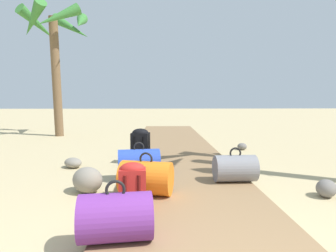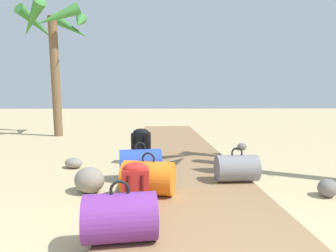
{
  "view_description": "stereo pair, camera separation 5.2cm",
  "coord_description": "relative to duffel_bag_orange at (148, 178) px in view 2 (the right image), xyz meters",
  "views": [
    {
      "loc": [
        -0.34,
        -1.15,
        1.23
      ],
      "look_at": [
        -0.14,
        5.98,
        0.55
      ],
      "focal_mm": 30.94,
      "sensor_mm": 36.0,
      "label": 1
    },
    {
      "loc": [
        -0.39,
        -1.15,
        1.23
      ],
      "look_at": [
        -0.14,
        5.98,
        0.55
      ],
      "focal_mm": 30.94,
      "sensor_mm": 36.0,
      "label": 2
    }
  ],
  "objects": [
    {
      "name": "ground_plane",
      "position": [
        0.51,
        2.1,
        -0.28
      ],
      "size": [
        60.0,
        60.0,
        0.0
      ],
      "primitive_type": "plane",
      "color": "tan"
    },
    {
      "name": "boardwalk",
      "position": [
        0.51,
        3.18,
        -0.24
      ],
      "size": [
        1.84,
        10.86,
        0.08
      ],
      "primitive_type": "cube",
      "color": "olive",
      "rests_on": "ground"
    },
    {
      "name": "duffel_bag_orange",
      "position": [
        0.0,
        0.0,
        0.0
      ],
      "size": [
        0.69,
        0.53,
        0.51
      ],
      "color": "orange",
      "rests_on": "boardwalk"
    },
    {
      "name": "backpack_red",
      "position": [
        -0.12,
        -0.48,
        0.06
      ],
      "size": [
        0.28,
        0.21,
        0.5
      ],
      "color": "red",
      "rests_on": "boardwalk"
    },
    {
      "name": "duffel_bag_purple",
      "position": [
        -0.19,
        -1.14,
        -0.0
      ],
      "size": [
        0.63,
        0.46,
        0.5
      ],
      "color": "#6B2D84",
      "rests_on": "boardwalk"
    },
    {
      "name": "backpack_black",
      "position": [
        -0.2,
        2.0,
        0.11
      ],
      "size": [
        0.36,
        0.31,
        0.59
      ],
      "color": "black",
      "rests_on": "boardwalk"
    },
    {
      "name": "duffel_bag_grey",
      "position": [
        1.21,
        0.51,
        -0.02
      ],
      "size": [
        0.58,
        0.39,
        0.48
      ],
      "color": "slate",
      "rests_on": "boardwalk"
    },
    {
      "name": "duffel_bag_blue",
      "position": [
        -0.15,
        0.91,
        -0.01
      ],
      "size": [
        0.67,
        0.46,
        0.5
      ],
      "color": "#2847B7",
      "rests_on": "boardwalk"
    },
    {
      "name": "palm_tree_far_left",
      "position": [
        -3.09,
        6.1,
        2.95
      ],
      "size": [
        2.25,
        2.26,
        4.16
      ],
      "color": "brown",
      "rests_on": "ground"
    },
    {
      "name": "rock_left_mid",
      "position": [
        -0.78,
        0.33,
        -0.11
      ],
      "size": [
        0.56,
        0.56,
        0.33
      ],
      "primitive_type": "ellipsoid",
      "rotation": [
        0.0,
        0.0,
        2.39
      ],
      "color": "gray",
      "rests_on": "ground"
    },
    {
      "name": "rock_right_far",
      "position": [
        2.14,
        3.41,
        -0.2
      ],
      "size": [
        0.3,
        0.3,
        0.16
      ],
      "primitive_type": "ellipsoid",
      "rotation": [
        0.0,
        0.0,
        2.72
      ],
      "color": "slate",
      "rests_on": "ground"
    },
    {
      "name": "rock_left_near",
      "position": [
        -1.38,
        1.71,
        -0.19
      ],
      "size": [
        0.44,
        0.43,
        0.18
      ],
      "primitive_type": "ellipsoid",
      "rotation": [
        0.0,
        0.0,
        2.44
      ],
      "color": "gray",
      "rests_on": "ground"
    },
    {
      "name": "rock_right_mid",
      "position": [
        2.24,
        0.07,
        -0.17
      ],
      "size": [
        0.37,
        0.38,
        0.22
      ],
      "primitive_type": "ellipsoid",
      "rotation": [
        0.0,
        0.0,
        0.87
      ],
      "color": "slate",
      "rests_on": "ground"
    }
  ]
}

